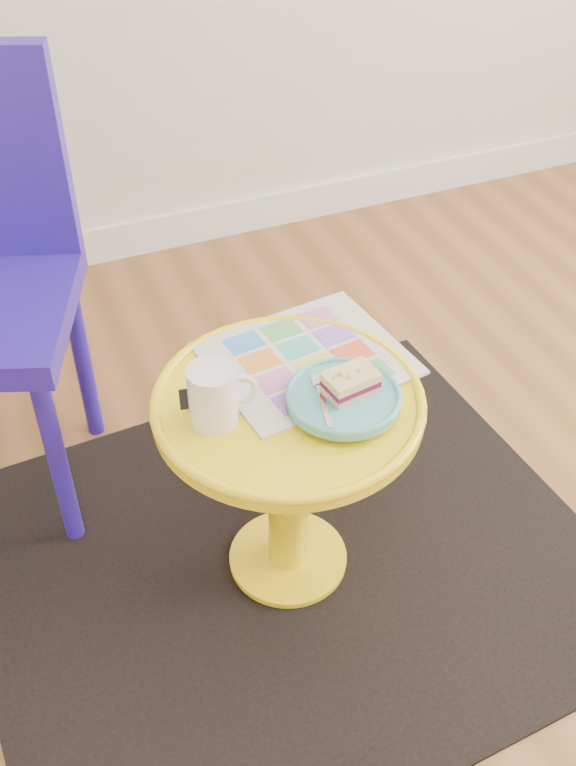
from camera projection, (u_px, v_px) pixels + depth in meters
name	position (u px, v px, depth m)	size (l,w,h in m)	color
rug	(288.00, 560.00, 1.86)	(1.30, 1.10, 0.01)	black
side_table	(288.00, 451.00, 1.64)	(0.50, 0.50, 0.47)	yellow
newspaper	(306.00, 358.00, 1.64)	(0.36, 0.31, 0.01)	silver
mug	(214.00, 394.00, 1.47)	(0.12, 0.09, 0.11)	white
plate	(344.00, 398.00, 1.52)	(0.21, 0.21, 0.02)	#52A7AE
cake_slice	(351.00, 382.00, 1.51)	(0.10, 0.08, 0.04)	#D3BC8C
fork	(322.00, 398.00, 1.51)	(0.05, 0.14, 0.00)	silver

